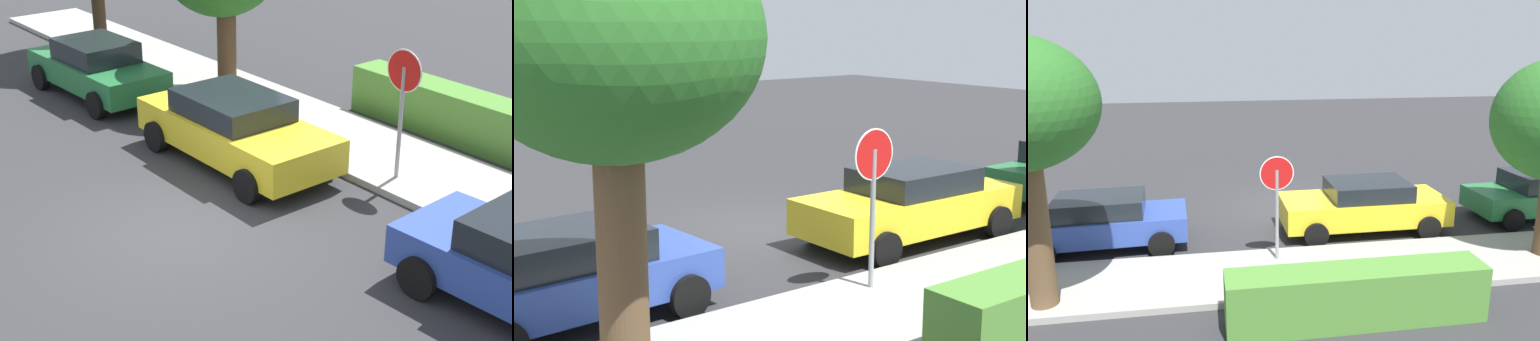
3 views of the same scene
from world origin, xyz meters
TOP-DOWN VIEW (x-y plane):
  - ground_plane at (0.00, 0.00)m, footprint 60.00×60.00m
  - sidewalk_curb at (0.00, 4.91)m, footprint 32.00×2.49m
  - stop_sign at (1.08, 4.26)m, footprint 0.79×0.08m
  - parked_car_yellow at (-1.63, 2.49)m, footprint 4.53×2.06m
  - parked_car_green at (-7.10, 2.34)m, footprint 4.20×2.03m
  - front_yard_hedge at (0.00, 7.01)m, footprint 4.88×0.86m

SIDE VIEW (x-z plane):
  - ground_plane at x=0.00m, z-range 0.00..0.00m
  - sidewalk_curb at x=0.00m, z-range 0.00..0.14m
  - front_yard_hedge at x=0.00m, z-range 0.00..1.08m
  - parked_car_green at x=-7.10m, z-range 0.01..1.43m
  - parked_car_yellow at x=-1.63m, z-range 0.03..1.46m
  - stop_sign at x=1.08m, z-range 0.50..3.12m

